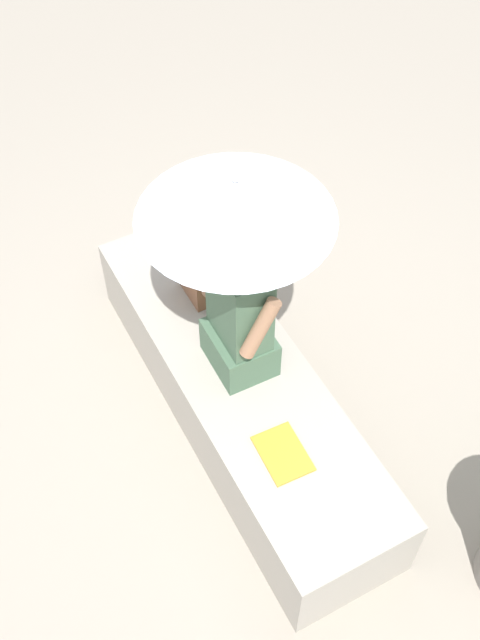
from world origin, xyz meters
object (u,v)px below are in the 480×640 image
object	(u,v)px
handbag_black	(197,273)
parasol	(236,200)
magazine	(283,454)
person_seated	(240,311)

from	to	relation	value
handbag_black	parasol	bearing A→B (deg)	0.63
parasol	magazine	xyz separation A→B (m)	(0.64, -0.10, -1.00)
parasol	handbag_black	xyz separation A→B (m)	(-0.43, -0.00, -0.85)
parasol	magazine	bearing A→B (deg)	-8.54
parasol	handbag_black	world-z (taller)	parasol
person_seated	parasol	distance (m)	0.63
handbag_black	magazine	xyz separation A→B (m)	(1.07, -0.09, -0.15)
person_seated	parasol	size ratio (longest dim) A/B	0.79
person_seated	parasol	world-z (taller)	parasol
person_seated	handbag_black	xyz separation A→B (m)	(-0.50, 0.02, -0.23)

